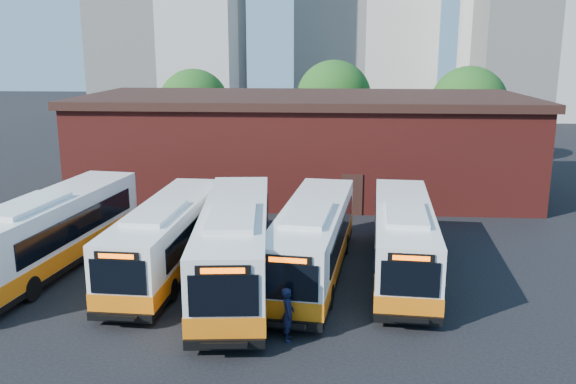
# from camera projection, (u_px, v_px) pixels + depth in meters

# --- Properties ---
(ground) EXTENTS (220.00, 220.00, 0.00)m
(ground) POSITION_uv_depth(u_px,v_px,m) (280.00, 319.00, 21.71)
(ground) COLOR black
(bus_farwest) EXTENTS (4.04, 12.49, 3.35)m
(bus_farwest) POSITION_uv_depth(u_px,v_px,m) (50.00, 235.00, 26.27)
(bus_farwest) COLOR white
(bus_farwest) RESTS_ON ground
(bus_west) EXTENTS (2.86, 11.50, 3.11)m
(bus_west) POSITION_uv_depth(u_px,v_px,m) (168.00, 240.00, 25.96)
(bus_west) COLOR white
(bus_west) RESTS_ON ground
(bus_midwest) EXTENTS (3.72, 12.66, 3.40)m
(bus_midwest) POSITION_uv_depth(u_px,v_px,m) (235.00, 248.00, 24.51)
(bus_midwest) COLOR white
(bus_midwest) RESTS_ON ground
(bus_mideast) EXTENTS (3.73, 11.86, 3.19)m
(bus_mideast) POSITION_uv_depth(u_px,v_px,m) (312.00, 243.00, 25.46)
(bus_mideast) COLOR white
(bus_mideast) RESTS_ON ground
(bus_east) EXTENTS (3.18, 11.52, 3.10)m
(bus_east) POSITION_uv_depth(u_px,v_px,m) (403.00, 242.00, 25.76)
(bus_east) COLOR white
(bus_east) RESTS_ON ground
(transit_worker) EXTENTS (0.51, 0.71, 1.84)m
(transit_worker) POSITION_uv_depth(u_px,v_px,m) (288.00, 314.00, 19.95)
(transit_worker) COLOR black
(transit_worker) RESTS_ON ground
(depot_building) EXTENTS (28.60, 12.60, 6.40)m
(depot_building) POSITION_uv_depth(u_px,v_px,m) (304.00, 143.00, 40.36)
(depot_building) COLOR maroon
(depot_building) RESTS_ON ground
(tree_west) EXTENTS (6.00, 6.00, 7.65)m
(tree_west) POSITION_uv_depth(u_px,v_px,m) (194.00, 104.00, 52.35)
(tree_west) COLOR #382314
(tree_west) RESTS_ON ground
(tree_mid) EXTENTS (6.56, 6.56, 8.36)m
(tree_mid) POSITION_uv_depth(u_px,v_px,m) (334.00, 98.00, 53.39)
(tree_mid) COLOR #382314
(tree_mid) RESTS_ON ground
(tree_east) EXTENTS (6.24, 6.24, 7.96)m
(tree_east) POSITION_uv_depth(u_px,v_px,m) (469.00, 105.00, 49.81)
(tree_east) COLOR #382314
(tree_east) RESTS_ON ground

